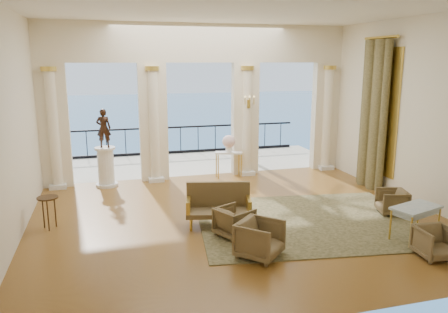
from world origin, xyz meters
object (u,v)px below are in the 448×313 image
object	(u,v)px
armchair_c	(392,201)
armchair_a	(260,238)
game_table	(416,210)
statue	(104,128)
settee	(218,205)
pedestal	(106,168)
side_table	(48,202)
armchair_d	(234,220)
console_table	(229,156)
armchair_b	(436,241)

from	to	relation	value
armchair_c	armchair_a	bearing A→B (deg)	-53.75
game_table	statue	bearing A→B (deg)	119.16
settee	armchair_c	bearing A→B (deg)	7.35
armchair_c	pedestal	bearing A→B (deg)	-106.56
side_table	settee	bearing A→B (deg)	-11.80
statue	armchair_c	bearing A→B (deg)	155.94
statue	side_table	xyz separation A→B (m)	(-1.20, -2.98, -1.05)
armchair_d	pedestal	xyz separation A→B (m)	(-2.42, 4.39, 0.21)
settee	pedestal	distance (m)	4.35
side_table	statue	bearing A→B (deg)	67.98
armchair_d	side_table	bearing A→B (deg)	42.18
armchair_d	statue	xyz separation A→B (m)	(-2.42, 4.39, 1.32)
armchair_c	statue	bearing A→B (deg)	-106.56
armchair_d	side_table	xyz separation A→B (m)	(-3.63, 1.42, 0.26)
armchair_c	side_table	size ratio (longest dim) A/B	0.91
armchair_d	pedestal	size ratio (longest dim) A/B	0.59
armchair_c	pedestal	size ratio (longest dim) A/B	0.56
armchair_a	console_table	bearing A→B (deg)	35.06
armchair_a	armchair_d	xyz separation A→B (m)	(-0.16, 1.04, -0.04)
console_table	side_table	bearing A→B (deg)	-131.82
armchair_c	side_table	bearing A→B (deg)	-82.01
statue	game_table	bearing A→B (deg)	145.57
statue	console_table	xyz separation A→B (m)	(3.59, 0.05, -1.01)
game_table	side_table	world-z (taller)	side_table
statue	side_table	bearing A→B (deg)	77.05
armchair_b	side_table	xyz separation A→B (m)	(-6.80, 3.32, 0.28)
side_table	game_table	bearing A→B (deg)	-19.82
game_table	statue	distance (m)	8.06
statue	side_table	size ratio (longest dim) A/B	1.54
armchair_a	pedestal	bearing A→B (deg)	70.88
armchair_b	armchair_d	size ratio (longest dim) A/B	0.95
armchair_b	armchair_c	size ratio (longest dim) A/B	1.00
armchair_b	side_table	bearing A→B (deg)	158.55
armchair_a	armchair_d	world-z (taller)	armchair_a
pedestal	settee	bearing A→B (deg)	-58.44
console_table	statue	bearing A→B (deg)	-163.28
game_table	armchair_c	bearing A→B (deg)	52.89
settee	pedestal	size ratio (longest dim) A/B	1.31
armchair_a	settee	xyz separation A→B (m)	(-0.30, 1.73, 0.08)
armchair_c	side_table	xyz separation A→B (m)	(-7.50, 1.13, 0.28)
game_table	pedestal	xyz separation A→B (m)	(-5.80, 5.50, -0.07)
armchair_c	console_table	distance (m)	4.97
pedestal	game_table	bearing A→B (deg)	-43.50
armchair_a	pedestal	distance (m)	6.02
side_table	armchair_d	bearing A→B (deg)	-21.33
armchair_d	game_table	xyz separation A→B (m)	(3.37, -1.11, 0.28)
armchair_d	console_table	xyz separation A→B (m)	(1.17, 4.44, 0.31)
armchair_b	armchair_d	xyz separation A→B (m)	(-3.17, 1.91, 0.02)
pedestal	side_table	bearing A→B (deg)	-112.02
armchair_b	game_table	xyz separation A→B (m)	(0.20, 0.80, 0.30)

